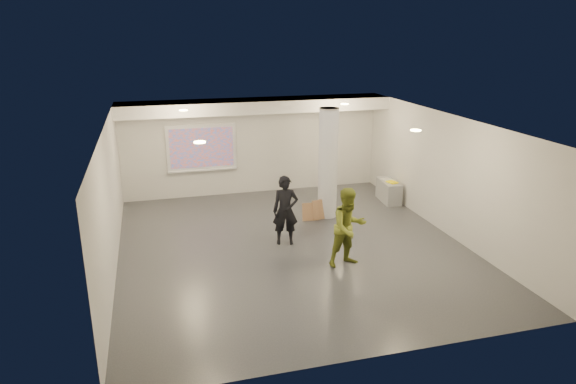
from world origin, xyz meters
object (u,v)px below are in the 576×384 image
object	(u,v)px
projection_screen	(202,148)
credenza	(389,191)
woman	(285,211)
man	(349,227)
column	(328,164)

from	to	relation	value
projection_screen	credenza	world-z (taller)	projection_screen
projection_screen	woman	size ratio (longest dim) A/B	1.25
credenza	woman	size ratio (longest dim) A/B	0.64
man	projection_screen	bearing A→B (deg)	101.95
column	credenza	bearing A→B (deg)	17.94
column	credenza	xyz separation A→B (m)	(2.22, 0.72, -1.19)
column	woman	size ratio (longest dim) A/B	1.79
projection_screen	credenza	distance (m)	5.79
man	column	bearing A→B (deg)	67.22
projection_screen	woman	distance (m)	4.51
column	woman	distance (m)	2.32
woman	man	world-z (taller)	man
projection_screen	woman	bearing A→B (deg)	-70.36
projection_screen	woman	xyz separation A→B (m)	(1.50, -4.20, -0.69)
column	man	xyz separation A→B (m)	(-0.59, -3.05, -0.62)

